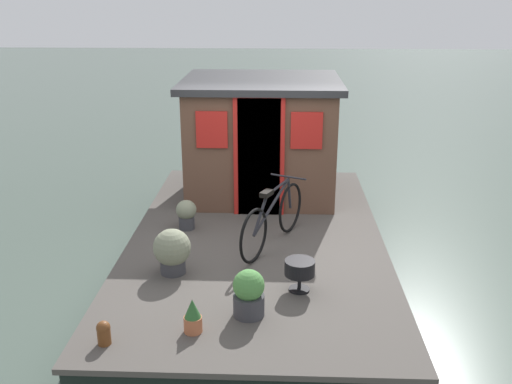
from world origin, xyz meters
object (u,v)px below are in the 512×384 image
Objects in this scene: potted_plant_fern at (193,316)px; mooring_bollard at (104,332)px; houseboat_cabin at (261,137)px; charcoal_grill at (300,269)px; potted_plant_basil at (249,293)px; potted_plant_thyme at (172,250)px; bicycle at (273,218)px; potted_plant_rosemary at (186,213)px.

potted_plant_fern is 0.83m from mooring_bollard.
houseboat_cabin is at bearing -16.85° from mooring_bollard.
potted_plant_basil is at bearing 135.74° from charcoal_grill.
potted_plant_thyme is (-2.87, 0.92, -0.63)m from houseboat_cabin.
houseboat_cabin is at bearing 9.20° from charcoal_grill.
bicycle is 3.19× the size of potted_plant_basil.
bicycle is 2.95× the size of potted_plant_thyme.
potted_plant_rosemary is at bearing 66.89° from bicycle.
mooring_bollard is (-2.76, 0.34, -0.10)m from potted_plant_rosemary.
potted_plant_fern is at bearing -169.88° from potted_plant_rosemary.
charcoal_grill is at bearing -138.20° from potted_plant_rosemary.
houseboat_cabin is 6.76× the size of charcoal_grill.
potted_plant_basil is 2.09× the size of mooring_bollard.
potted_plant_thyme reaches higher than potted_plant_rosemary.
houseboat_cabin is 1.52× the size of bicycle.
bicycle is at bearing -34.10° from mooring_bollard.
potted_plant_rosemary is 0.76× the size of potted_plant_thyme.
potted_plant_rosemary is 1.15× the size of charcoal_grill.
potted_plant_thyme is (-0.81, 1.14, -0.09)m from bicycle.
potted_plant_basil is at bearing -58.14° from potted_plant_fern.
charcoal_grill is at bearing -170.80° from houseboat_cabin.
potted_plant_rosemary reaches higher than charcoal_grill.
potted_plant_thyme is 1.51× the size of charcoal_grill.
potted_plant_thyme is (-1.31, -0.04, 0.06)m from potted_plant_rosemary.
potted_plant_fern is 2.56m from potted_plant_rosemary.
bicycle is 1.20m from charcoal_grill.
mooring_bollard is at bearing 172.96° from potted_plant_rosemary.
bicycle is at bearing -20.03° from potted_plant_fern.
charcoal_grill reaches higher than mooring_bollard.
potted_plant_basil is at bearing -179.93° from houseboat_cabin.
charcoal_grill is (-1.66, -1.49, 0.03)m from potted_plant_rosemary.
mooring_bollard is (-4.31, 1.31, -0.79)m from houseboat_cabin.
mooring_bollard is (-2.25, 1.52, -0.25)m from bicycle.
potted_plant_rosemary is 1.73× the size of mooring_bollard.
charcoal_grill is 2.13m from mooring_bollard.
mooring_bollard is (-1.09, 1.83, -0.13)m from charcoal_grill.
bicycle is 4.44× the size of charcoal_grill.
houseboat_cabin is 4.18m from potted_plant_fern.
mooring_bollard is at bearing 106.73° from potted_plant_fern.
potted_plant_rosemary is (-1.56, 0.97, -0.70)m from houseboat_cabin.
houseboat_cabin is 3.81m from potted_plant_basil.
houseboat_cabin reaches higher than potted_plant_basil.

